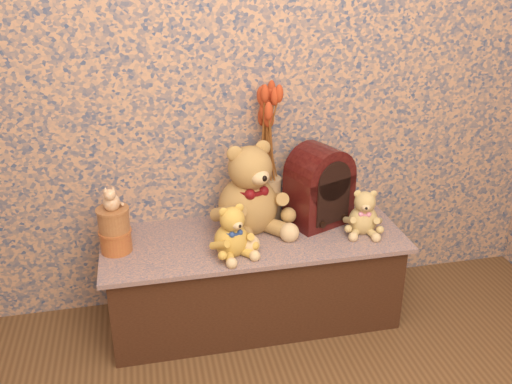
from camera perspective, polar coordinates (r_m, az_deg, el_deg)
display_shelf at (r=2.61m, az=-0.23°, el=-8.75°), size 1.34×0.52×0.43m
teddy_large at (r=2.47m, az=-0.83°, el=0.83°), size 0.48×0.52×0.45m
teddy_medium at (r=2.31m, az=-2.56°, el=-3.68°), size 0.26×0.28×0.24m
teddy_small at (r=2.54m, az=10.95°, el=-1.75°), size 0.22×0.25×0.22m
cathedral_radio at (r=2.57m, az=6.47°, el=0.74°), size 0.33×0.28×0.37m
ceramic_vase at (r=2.60m, az=1.13°, el=-0.73°), size 0.14×0.14×0.21m
dried_stalks at (r=2.48m, az=1.19°, el=6.15°), size 0.27×0.27×0.44m
biscuit_tin_lower at (r=2.44m, az=-14.10°, el=-4.85°), size 0.16×0.16×0.10m
biscuit_tin_upper at (r=2.39m, az=-14.34°, el=-2.79°), size 0.13×0.13×0.10m
cat_figurine at (r=2.35m, az=-14.60°, el=-0.46°), size 0.09×0.10×0.11m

